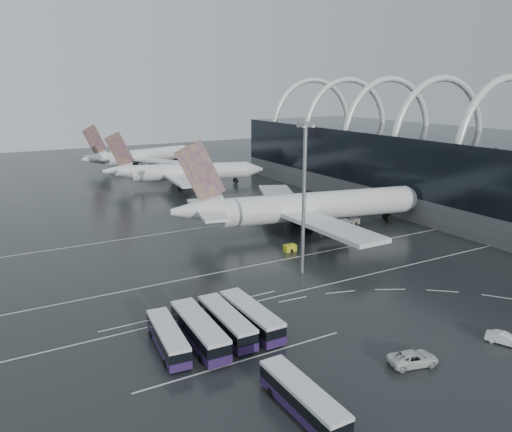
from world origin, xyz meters
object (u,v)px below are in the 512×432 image
airliner_gate_b (183,172)px  bus_row_far_b (303,398)px  airliner_gate_c (141,156)px  van_curve_c (504,339)px  gse_cart_belly_c (290,248)px  gse_cart_belly_e (307,219)px  bus_row_near_d (251,316)px  floodlight_mast (304,181)px  gse_cart_belly_d (354,221)px  van_curve_a (413,358)px  airliner_main (306,208)px  gse_cart_belly_b (349,222)px  bus_row_near_c (226,322)px  bus_row_near_b (199,330)px  bus_row_near_a (168,337)px

airliner_gate_b → bus_row_far_b: airliner_gate_b is taller
airliner_gate_c → van_curve_c: bearing=-104.9°
gse_cart_belly_c → gse_cart_belly_e: bearing=46.1°
gse_cart_belly_c → airliner_gate_b: bearing=85.4°
bus_row_far_b → van_curve_c: bearing=-92.3°
bus_row_near_d → floodlight_mast: 27.06m
gse_cart_belly_d → gse_cart_belly_e: 11.33m
floodlight_mast → gse_cart_belly_c: size_ratio=10.85×
van_curve_a → airliner_main: bearing=-7.5°
bus_row_near_d → gse_cart_belly_e: 56.39m
bus_row_far_b → gse_cart_belly_b: 72.97m
airliner_gate_c → bus_row_near_c: airliner_gate_c is taller
bus_row_far_b → gse_cart_belly_d: bus_row_far_b is taller
airliner_main → bus_row_near_b: bearing=-127.9°
bus_row_near_a → floodlight_mast: (29.79, 13.56, 14.94)m
van_curve_c → van_curve_a: bearing=144.5°
airliner_main → van_curve_a: airliner_main is taller
bus_row_near_a → van_curve_a: bus_row_near_a is taller
airliner_main → van_curve_a: size_ratio=10.48×
airliner_gate_b → bus_row_near_c: airliner_gate_b is taller
bus_row_near_b → bus_row_near_c: (4.15, 0.57, -0.11)m
van_curve_c → gse_cart_belly_d: bearing=42.2°
bus_row_near_b → gse_cart_belly_d: (55.17, 34.69, -1.23)m
airliner_gate_c → bus_row_far_b: bearing=-115.7°
gse_cart_belly_d → floodlight_mast: bearing=-145.1°
bus_row_near_c → van_curve_a: size_ratio=2.17×
gse_cart_belly_b → van_curve_a: bearing=-122.9°
airliner_gate_c → bus_row_near_c: (-31.42, -141.29, -2.81)m
gse_cart_belly_d → gse_cart_belly_e: (-8.98, 6.91, -0.03)m
gse_cart_belly_e → van_curve_c: bearing=-101.2°
airliner_gate_b → bus_row_near_d: bearing=-88.5°
bus_row_near_a → floodlight_mast: floodlight_mast is taller
gse_cart_belly_e → airliner_gate_b: bearing=99.7°
van_curve_a → gse_cart_belly_e: size_ratio=2.71×
van_curve_c → airliner_gate_c: bearing=62.9°
gse_cart_belly_d → gse_cart_belly_e: size_ratio=1.05×
airliner_main → gse_cart_belly_c: size_ratio=26.08×
airliner_gate_b → gse_cart_belly_c: airliner_gate_b is taller
airliner_gate_c → bus_row_near_a: airliner_gate_c is taller
bus_row_near_a → gse_cart_belly_d: 68.34m
airliner_gate_c → gse_cart_belly_d: 109.01m
bus_row_near_a → gse_cart_belly_d: (59.21, 34.11, -1.01)m
bus_row_near_d → gse_cart_belly_d: 58.55m
bus_row_near_b → bus_row_near_d: size_ratio=1.04×
airliner_gate_b → bus_row_near_c: (-32.27, -98.06, -2.78)m
gse_cart_belly_b → bus_row_near_d: bearing=-143.1°
van_curve_a → van_curve_c: 14.17m
airliner_main → gse_cart_belly_c: 16.10m
gse_cart_belly_e → bus_row_near_a: bearing=-140.8°
gse_cart_belly_d → airliner_main: bearing=175.4°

